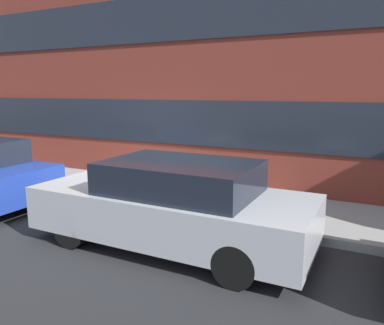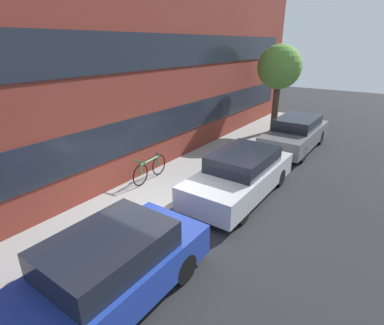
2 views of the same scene
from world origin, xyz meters
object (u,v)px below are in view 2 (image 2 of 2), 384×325
Objects in this scene: parked_car_silver at (241,174)px; street_tree at (279,68)px; parked_car_blue at (105,274)px; parked_car_grey at (295,133)px; fire_hydrant at (54,252)px; bicycle at (150,168)px.

parked_car_silver is 7.69m from street_tree.
parked_car_grey is (10.54, 0.00, 0.02)m from parked_car_blue.
parked_car_grey reaches higher than parked_car_silver.
parked_car_grey reaches higher than fire_hydrant.
parked_car_grey is at bearing -180.00° from parked_car_silver.
bicycle is (4.23, 1.29, 0.06)m from fire_hydrant.
parked_car_grey is 1.07× the size of street_tree.
parked_car_grey is 6.96m from bicycle.
street_tree is at bearing -172.35° from parked_car_blue.
parked_car_blue is 0.95× the size of parked_car_silver.
street_tree is at bearing -136.12° from parked_car_grey.
parked_car_grey is at bearing 151.29° from bicycle.
fire_hydrant is 0.40× the size of bicycle.
bicycle is 0.40× the size of street_tree.
street_tree is (12.26, 1.65, 2.60)m from parked_car_blue.
parked_car_silver is at bearing -180.00° from parked_car_blue.
fire_hydrant is at bearing 11.90° from bicycle.
street_tree reaches higher than parked_car_blue.
street_tree is (12.32, 0.14, 2.80)m from fire_hydrant.
parked_car_silver is 2.99m from bicycle.
parked_car_grey is 2.65× the size of bicycle.
parked_car_grey is at bearing -8.10° from fire_hydrant.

